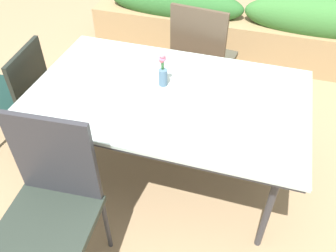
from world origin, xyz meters
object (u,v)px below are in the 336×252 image
(dining_table, at_px, (168,100))
(planter_box, at_px, (243,28))
(chair_far_side, at_px, (202,56))
(flower_vase, at_px, (163,69))
(chair_end_left, at_px, (17,92))
(chair_near_left, at_px, (50,201))

(dining_table, relative_size, planter_box, 0.53)
(dining_table, relative_size, chair_far_side, 1.66)
(dining_table, bearing_deg, flower_vase, 125.15)
(chair_end_left, relative_size, chair_near_left, 0.85)
(dining_table, height_order, planter_box, dining_table)
(dining_table, distance_m, chair_far_side, 0.83)
(dining_table, xyz_separation_m, chair_near_left, (-0.39, -0.81, -0.15))
(chair_near_left, xyz_separation_m, flower_vase, (0.33, 0.89, 0.31))
(chair_far_side, xyz_separation_m, flower_vase, (-0.10, -0.73, 0.31))
(chair_far_side, distance_m, flower_vase, 0.80)
(dining_table, xyz_separation_m, planter_box, (0.27, 1.85, -0.37))
(planter_box, bearing_deg, dining_table, -98.17)
(chair_far_side, xyz_separation_m, planter_box, (0.23, 1.03, -0.22))
(chair_near_left, relative_size, chair_far_side, 1.01)
(dining_table, distance_m, chair_end_left, 1.18)
(chair_near_left, relative_size, flower_vase, 4.38)
(chair_near_left, xyz_separation_m, planter_box, (0.65, 2.65, -0.22))
(planter_box, bearing_deg, flower_vase, -100.40)
(chair_end_left, bearing_deg, chair_near_left, -142.03)
(chair_near_left, xyz_separation_m, chair_far_side, (0.43, 1.62, -0.00))
(chair_end_left, relative_size, flower_vase, 3.74)
(flower_vase, bearing_deg, chair_near_left, -110.37)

